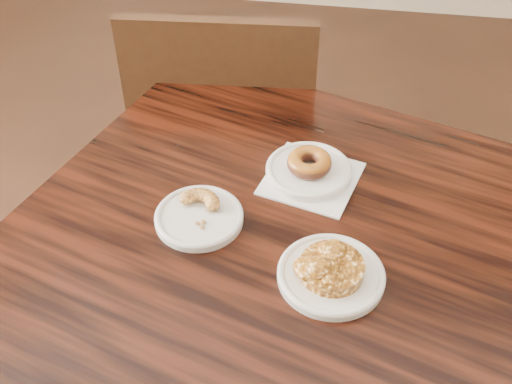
# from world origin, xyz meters

# --- Properties ---
(cafe_table) EXTENTS (1.09, 1.09, 0.75)m
(cafe_table) POSITION_xyz_m (-0.09, 0.15, 0.38)
(cafe_table) COLOR black
(cafe_table) RESTS_ON floor
(chair_far) EXTENTS (0.51, 0.51, 0.90)m
(chair_far) POSITION_xyz_m (-0.29, 0.79, 0.45)
(chair_far) COLOR black
(chair_far) RESTS_ON floor
(napkin) EXTENTS (0.20, 0.20, 0.00)m
(napkin) POSITION_xyz_m (-0.04, 0.30, 0.75)
(napkin) COLOR white
(napkin) RESTS_ON cafe_table
(plate_donut) EXTENTS (0.16, 0.16, 0.01)m
(plate_donut) POSITION_xyz_m (-0.05, 0.31, 0.76)
(plate_donut) COLOR white
(plate_donut) RESTS_ON napkin
(plate_cruller) EXTENTS (0.15, 0.15, 0.01)m
(plate_cruller) POSITION_xyz_m (-0.22, 0.16, 0.76)
(plate_cruller) COLOR silver
(plate_cruller) RESTS_ON cafe_table
(plate_fritter) EXTENTS (0.17, 0.17, 0.01)m
(plate_fritter) POSITION_xyz_m (0.01, 0.07, 0.76)
(plate_fritter) COLOR white
(plate_fritter) RESTS_ON cafe_table
(glazed_donut) EXTENTS (0.08, 0.08, 0.03)m
(glazed_donut) POSITION_xyz_m (-0.05, 0.31, 0.78)
(glazed_donut) COLOR #914F15
(glazed_donut) RESTS_ON plate_donut
(apple_fritter) EXTENTS (0.14, 0.14, 0.03)m
(apple_fritter) POSITION_xyz_m (0.01, 0.07, 0.78)
(apple_fritter) COLOR #462307
(apple_fritter) RESTS_ON plate_fritter
(cruller_fragment) EXTENTS (0.09, 0.09, 0.02)m
(cruller_fragment) POSITION_xyz_m (-0.22, 0.16, 0.77)
(cruller_fragment) COLOR brown
(cruller_fragment) RESTS_ON plate_cruller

